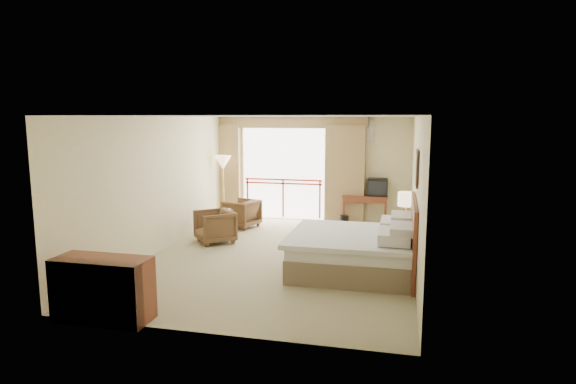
% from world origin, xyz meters
% --- Properties ---
extents(floor, '(7.00, 7.00, 0.00)m').
position_xyz_m(floor, '(0.00, 0.00, 0.00)').
color(floor, '#958B63').
rests_on(floor, ground).
extents(ceiling, '(7.00, 7.00, 0.00)m').
position_xyz_m(ceiling, '(0.00, 0.00, 2.70)').
color(ceiling, white).
rests_on(ceiling, wall_back).
extents(wall_back, '(5.00, 0.00, 5.00)m').
position_xyz_m(wall_back, '(0.00, 3.50, 1.35)').
color(wall_back, beige).
rests_on(wall_back, ground).
extents(wall_front, '(5.00, 0.00, 5.00)m').
position_xyz_m(wall_front, '(0.00, -3.50, 1.35)').
color(wall_front, beige).
rests_on(wall_front, ground).
extents(wall_left, '(0.00, 7.00, 7.00)m').
position_xyz_m(wall_left, '(-2.50, 0.00, 1.35)').
color(wall_left, beige).
rests_on(wall_left, ground).
extents(wall_right, '(0.00, 7.00, 7.00)m').
position_xyz_m(wall_right, '(2.50, 0.00, 1.35)').
color(wall_right, beige).
rests_on(wall_right, ground).
extents(balcony_door, '(2.40, 0.00, 2.40)m').
position_xyz_m(balcony_door, '(-0.80, 3.48, 1.20)').
color(balcony_door, white).
rests_on(balcony_door, wall_back).
extents(balcony_railing, '(2.09, 0.03, 1.02)m').
position_xyz_m(balcony_railing, '(-0.80, 3.46, 0.81)').
color(balcony_railing, '#A7230E').
rests_on(balcony_railing, wall_back).
extents(curtain_left, '(1.00, 0.26, 2.50)m').
position_xyz_m(curtain_left, '(-2.45, 3.35, 1.25)').
color(curtain_left, olive).
rests_on(curtain_left, wall_back).
extents(curtain_right, '(1.00, 0.26, 2.50)m').
position_xyz_m(curtain_right, '(0.85, 3.35, 1.25)').
color(curtain_right, olive).
rests_on(curtain_right, wall_back).
extents(valance, '(4.40, 0.22, 0.28)m').
position_xyz_m(valance, '(-0.80, 3.38, 2.55)').
color(valance, olive).
rests_on(valance, wall_back).
extents(hvac_vent, '(0.50, 0.04, 0.50)m').
position_xyz_m(hvac_vent, '(1.30, 3.47, 2.35)').
color(hvac_vent, silver).
rests_on(hvac_vent, wall_back).
extents(bed, '(2.13, 2.06, 0.97)m').
position_xyz_m(bed, '(1.50, -0.60, 0.38)').
color(bed, brown).
rests_on(bed, floor).
extents(headboard, '(0.06, 2.10, 1.30)m').
position_xyz_m(headboard, '(2.46, -0.60, 0.65)').
color(headboard, '#5C2213').
rests_on(headboard, wall_right).
extents(framed_art, '(0.04, 0.72, 0.60)m').
position_xyz_m(framed_art, '(2.47, -0.60, 1.85)').
color(framed_art, black).
rests_on(framed_art, wall_right).
extents(nightstand, '(0.42, 0.49, 0.59)m').
position_xyz_m(nightstand, '(2.35, 0.90, 0.29)').
color(nightstand, '#5C2213').
rests_on(nightstand, floor).
extents(table_lamp, '(0.34, 0.34, 0.60)m').
position_xyz_m(table_lamp, '(2.35, 0.95, 1.05)').
color(table_lamp, tan).
rests_on(table_lamp, nightstand).
extents(phone, '(0.21, 0.17, 0.09)m').
position_xyz_m(phone, '(2.30, 0.75, 0.63)').
color(phone, black).
rests_on(phone, nightstand).
extents(desk, '(1.12, 0.54, 0.74)m').
position_xyz_m(desk, '(1.38, 3.39, 0.57)').
color(desk, '#5C2213').
rests_on(desk, floor).
extents(tv, '(0.49, 0.39, 0.44)m').
position_xyz_m(tv, '(1.68, 3.34, 0.95)').
color(tv, black).
rests_on(tv, desk).
extents(coffee_maker, '(0.15, 0.15, 0.25)m').
position_xyz_m(coffee_maker, '(1.03, 3.35, 0.86)').
color(coffee_maker, black).
rests_on(coffee_maker, desk).
extents(cup, '(0.09, 0.09, 0.10)m').
position_xyz_m(cup, '(1.18, 3.30, 0.78)').
color(cup, white).
rests_on(cup, desk).
extents(wastebasket, '(0.27, 0.27, 0.29)m').
position_xyz_m(wastebasket, '(0.90, 2.84, 0.14)').
color(wastebasket, black).
rests_on(wastebasket, floor).
extents(armchair_far, '(0.95, 0.93, 0.69)m').
position_xyz_m(armchair_far, '(-1.56, 2.25, 0.00)').
color(armchair_far, '#4D341E').
rests_on(armchair_far, floor).
extents(armchair_near, '(1.07, 1.07, 0.70)m').
position_xyz_m(armchair_near, '(-1.65, 0.71, 0.00)').
color(armchair_near, '#4D341E').
rests_on(armchair_near, floor).
extents(side_table, '(0.50, 0.50, 0.54)m').
position_xyz_m(side_table, '(-1.77, 1.51, 0.37)').
color(side_table, black).
rests_on(side_table, floor).
extents(book, '(0.25, 0.29, 0.02)m').
position_xyz_m(book, '(-1.77, 1.51, 0.55)').
color(book, white).
rests_on(book, side_table).
extents(floor_lamp, '(0.44, 0.44, 1.71)m').
position_xyz_m(floor_lamp, '(-2.22, 2.79, 1.47)').
color(floor_lamp, tan).
rests_on(floor_lamp, floor).
extents(dresser, '(1.28, 0.54, 0.85)m').
position_xyz_m(dresser, '(-1.58, -3.43, 0.43)').
color(dresser, '#5C2213').
rests_on(dresser, floor).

